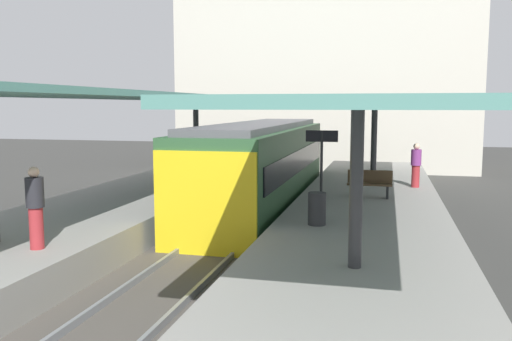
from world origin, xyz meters
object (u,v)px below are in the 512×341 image
object	(u,v)px
platform_bench	(370,183)
platform_sign	(322,151)
commuter_train	(261,167)
litter_bin	(317,209)
passenger_mid_platform	(416,165)
passenger_far_end	(35,206)
passenger_near_bench	(215,158)

from	to	relation	value
platform_bench	platform_sign	bearing A→B (deg)	-120.65
commuter_train	litter_bin	distance (m)	6.10
passenger_mid_platform	passenger_far_end	xyz separation A→B (m)	(-7.90, -10.46, 0.06)
passenger_near_bench	passenger_mid_platform	bearing A→B (deg)	-3.57
platform_sign	litter_bin	size ratio (longest dim) A/B	2.76
platform_sign	litter_bin	xyz separation A→B (m)	(0.16, -2.18, -1.22)
passenger_near_bench	platform_bench	bearing A→B (deg)	-26.39
commuter_train	platform_bench	bearing A→B (deg)	-16.36
litter_bin	passenger_near_bench	xyz separation A→B (m)	(-5.00, 7.38, 0.42)
passenger_mid_platform	passenger_far_end	distance (m)	13.11
commuter_train	passenger_mid_platform	distance (m)	5.53
platform_sign	passenger_mid_platform	xyz separation A→B (m)	(2.80, 4.73, -0.81)
passenger_mid_platform	litter_bin	bearing A→B (deg)	-110.95
passenger_far_end	passenger_mid_platform	bearing A→B (deg)	52.95
passenger_near_bench	passenger_mid_platform	world-z (taller)	passenger_near_bench
passenger_mid_platform	passenger_far_end	bearing A→B (deg)	-127.05
commuter_train	passenger_near_bench	xyz separation A→B (m)	(-2.30, 1.92, 0.09)
platform_sign	passenger_far_end	size ratio (longest dim) A/B	1.31
platform_bench	litter_bin	bearing A→B (deg)	-104.49
platform_sign	passenger_far_end	distance (m)	7.71
commuter_train	platform_bench	distance (m)	3.99
litter_bin	passenger_mid_platform	xyz separation A→B (m)	(2.64, 6.91, 0.41)
platform_bench	passenger_far_end	world-z (taller)	passenger_far_end
passenger_far_end	platform_bench	bearing A→B (deg)	51.10
platform_bench	passenger_far_end	size ratio (longest dim) A/B	0.83
commuter_train	passenger_near_bench	bearing A→B (deg)	140.24
passenger_near_bench	passenger_far_end	xyz separation A→B (m)	(-0.26, -10.94, 0.06)
litter_bin	passenger_mid_platform	distance (m)	7.41
platform_bench	passenger_far_end	bearing A→B (deg)	-128.90
passenger_near_bench	platform_sign	bearing A→B (deg)	-47.10
platform_bench	passenger_mid_platform	bearing A→B (deg)	59.28
passenger_far_end	platform_sign	bearing A→B (deg)	48.40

